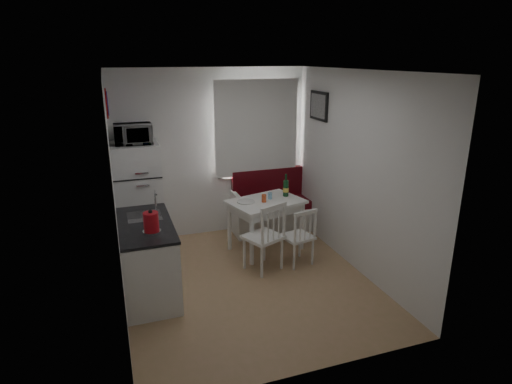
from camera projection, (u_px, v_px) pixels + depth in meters
floor at (247, 281)px, 5.47m from camera, size 3.00×3.50×0.02m
ceiling at (246, 70)px, 4.68m from camera, size 3.00×3.50×0.02m
wall_back at (212, 154)px, 6.65m from camera, size 3.00×0.02×2.60m
wall_front at (312, 242)px, 3.50m from camera, size 3.00×0.02×2.60m
wall_left at (114, 197)px, 4.60m from camera, size 0.02×3.50×2.60m
wall_right at (357, 173)px, 5.54m from camera, size 0.02×3.50×2.60m
window at (255, 131)px, 6.74m from camera, size 1.22×0.06×1.47m
curtain at (257, 128)px, 6.66m from camera, size 1.35×0.02×1.50m
kitchen_counter at (148, 258)px, 5.09m from camera, size 0.62×1.32×1.16m
wall_sign at (107, 104)px, 5.66m from camera, size 0.03×0.40×0.40m
picture_frame at (319, 106)px, 6.29m from camera, size 0.04×0.52×0.42m
bench at (274, 210)px, 7.03m from camera, size 1.40×0.54×1.00m
dining_table at (266, 206)px, 6.19m from camera, size 1.17×0.95×0.76m
chair_left at (266, 231)px, 5.53m from camera, size 0.58×0.59×0.52m
chair_right at (300, 231)px, 5.73m from camera, size 0.45×0.44×0.44m
fridge at (139, 199)px, 6.12m from camera, size 0.64×0.64×1.61m
microwave at (133, 134)px, 5.78m from camera, size 0.50×0.34×0.27m
kettle at (151, 222)px, 4.63m from camera, size 0.20×0.20×0.26m
wine_bottle at (286, 185)px, 6.31m from camera, size 0.08×0.08×0.34m
drinking_glass_orange at (264, 198)px, 6.08m from camera, size 0.07×0.07×0.11m
drinking_glass_blue at (270, 196)px, 6.22m from camera, size 0.06×0.06×0.10m
plate at (246, 202)px, 6.08m from camera, size 0.25×0.25×0.02m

